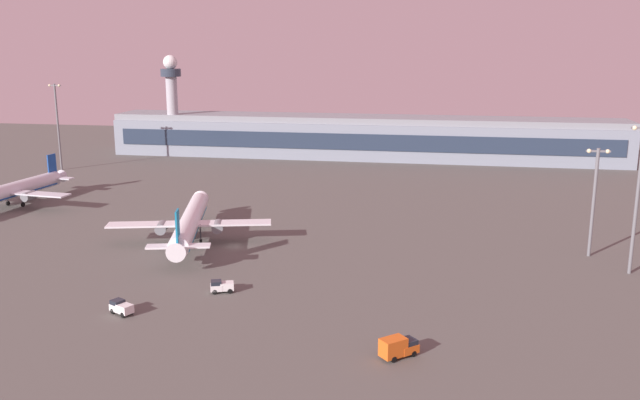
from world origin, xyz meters
name	(u,v)px	position (x,y,z in m)	size (l,w,h in m)	color
ground_plane	(235,246)	(0.00, 0.00, 0.00)	(416.00, 416.00, 0.00)	#56544F
terminal_building	(362,137)	(13.70, 124.85, 8.09)	(199.12, 22.40, 16.40)	gray
control_tower	(172,98)	(-61.90, 117.56, 22.91)	(8.00, 8.00, 39.73)	#A8A8B2
airplane_near_gate	(190,222)	(-10.76, 1.38, 4.55)	(36.32, 46.30, 12.03)	white
airplane_taxiway_distant	(8,192)	(-71.23, 23.51, 4.51)	(36.32, 46.57, 11.94)	silver
baggage_tractor	(221,286)	(6.18, -27.69, 1.18)	(4.55, 3.21, 2.25)	white
catering_truck	(398,347)	(39.03, -47.82, 1.58)	(5.80, 5.50, 3.05)	#D85919
maintenance_van	(121,307)	(-6.95, -40.13, 1.18)	(4.58, 3.63, 2.25)	white
apron_light_east	(594,195)	(75.60, 6.50, 13.25)	(4.80, 0.90, 22.90)	slate
apron_light_central	(58,122)	(-89.02, 79.21, 17.08)	(4.80, 0.90, 30.37)	slate
apron_light_west	(638,191)	(81.06, -3.80, 16.35)	(4.80, 0.90, 28.93)	slate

